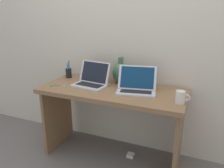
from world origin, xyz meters
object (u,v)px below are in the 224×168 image
at_px(coffee_mug, 181,97).
at_px(scissors, 55,85).
at_px(laptop_left, 92,79).
at_px(green_vase, 121,72).
at_px(pen_cup, 69,73).
at_px(power_brick, 131,155).
at_px(laptop_right, 137,85).

distance_m(coffee_mug, scissors, 1.17).
relative_size(laptop_left, green_vase, 1.34).
height_order(coffee_mug, scissors, coffee_mug).
bearing_deg(scissors, green_vase, 32.10).
bearing_deg(green_vase, pen_cup, -174.75).
distance_m(laptop_left, green_vase, 0.29).
bearing_deg(scissors, pen_cup, 95.28).
bearing_deg(laptop_left, power_brick, 4.47).
distance_m(laptop_left, pen_cup, 0.37).
xyz_separation_m(green_vase, coffee_mug, (0.62, -0.33, -0.05)).
distance_m(laptop_left, laptop_right, 0.45).
bearing_deg(laptop_right, laptop_left, 179.33).
bearing_deg(laptop_left, green_vase, 38.68).
bearing_deg(pen_cup, laptop_right, -9.40).
height_order(laptop_left, green_vase, green_vase).
xyz_separation_m(laptop_left, laptop_right, (0.45, -0.01, -0.00)).
distance_m(green_vase, pen_cup, 0.58).
xyz_separation_m(pen_cup, power_brick, (0.75, -0.10, -0.77)).
distance_m(scissors, power_brick, 1.04).
xyz_separation_m(coffee_mug, pen_cup, (-1.20, 0.27, 0.00)).
xyz_separation_m(laptop_left, coffee_mug, (0.85, -0.15, -0.01)).
bearing_deg(pen_cup, scissors, -84.72).
xyz_separation_m(green_vase, scissors, (-0.55, -0.34, -0.10)).
bearing_deg(power_brick, laptop_right, -37.05).
bearing_deg(scissors, laptop_left, 26.89).
relative_size(pen_cup, power_brick, 2.71).
relative_size(laptop_left, power_brick, 4.98).
xyz_separation_m(laptop_left, green_vase, (0.22, 0.18, 0.05)).
xyz_separation_m(laptop_left, power_brick, (0.40, 0.03, -0.78)).
distance_m(coffee_mug, pen_cup, 1.23).
height_order(green_vase, power_brick, green_vase).
bearing_deg(power_brick, scissors, -164.87).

